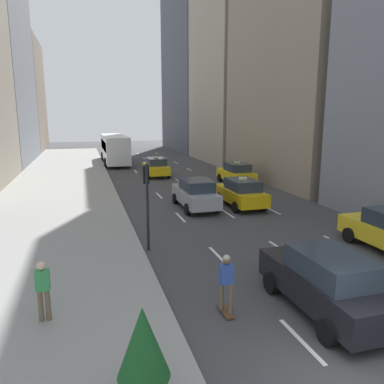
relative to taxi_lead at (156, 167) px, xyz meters
The scene contains 13 objects.
sidewalk_left 8.37m from the taxi_lead, behind, with size 8.00×66.00×0.15m, color gray.
lane_markings 5.69m from the taxi_lead, 75.58° to the right, with size 5.72×56.00×0.01m.
building_row_right 19.32m from the taxi_lead, 30.36° to the left, with size 6.00×63.86×36.66m.
taxi_lead is the anchor object (origin of this frame).
taxi_third 13.36m from the taxi_lead, 77.91° to the right, with size 2.02×4.40×1.87m.
taxi_fourth 7.94m from the taxi_lead, 45.17° to the right, with size 2.02×4.40×1.87m.
sedan_black_near 25.39m from the taxi_lead, 90.00° to the right, with size 2.02×4.59×1.80m.
sedan_silver_behind 12.67m from the taxi_lead, 90.00° to the right, with size 2.02×4.67×1.78m.
city_bus 11.50m from the taxi_lead, 104.20° to the left, with size 2.80×11.61×3.25m.
skateboarder 24.83m from the taxi_lead, 96.29° to the right, with size 0.36×0.80×1.75m.
planter_with_shrub 28.07m from the taxi_lead, 101.25° to the right, with size 1.00×1.00×1.95m.
pedestrian_near_curb 25.09m from the taxi_lead, 107.50° to the right, with size 0.36×0.22×1.65m.
traffic_light_pole 19.38m from the taxi_lead, 101.80° to the right, with size 0.24×0.42×3.60m.
Camera 1 is at (-5.13, -5.26, 5.47)m, focal length 35.00 mm.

